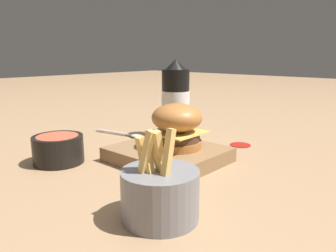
% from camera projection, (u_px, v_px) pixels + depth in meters
% --- Properties ---
extents(ground_plane, '(6.00, 6.00, 0.00)m').
position_uv_depth(ground_plane, '(170.00, 159.00, 0.76)').
color(ground_plane, '#9E7A56').
extents(serving_board, '(0.23, 0.21, 0.03)m').
position_uv_depth(serving_board, '(168.00, 154.00, 0.74)').
color(serving_board, olive).
rests_on(serving_board, ground_plane).
extents(burger, '(0.11, 0.11, 0.10)m').
position_uv_depth(burger, '(176.00, 126.00, 0.73)').
color(burger, '#AD6B33').
rests_on(burger, serving_board).
extents(ketchup_bottle, '(0.08, 0.08, 0.23)m').
position_uv_depth(ketchup_bottle, '(176.00, 102.00, 0.95)').
color(ketchup_bottle, black).
rests_on(ketchup_bottle, ground_plane).
extents(fries_basket, '(0.12, 0.12, 0.14)m').
position_uv_depth(fries_basket, '(160.00, 193.00, 0.48)').
color(fries_basket, slate).
rests_on(fries_basket, ground_plane).
extents(side_bowl, '(0.11, 0.11, 0.06)m').
position_uv_depth(side_bowl, '(58.00, 149.00, 0.73)').
color(side_bowl, black).
rests_on(side_bowl, ground_plane).
extents(spoon, '(0.17, 0.05, 0.01)m').
position_uv_depth(spoon, '(129.00, 135.00, 0.97)').
color(spoon, silver).
rests_on(spoon, ground_plane).
extents(ketchup_puddle, '(0.05, 0.05, 0.00)m').
position_uv_depth(ketchup_puddle, '(240.00, 145.00, 0.87)').
color(ketchup_puddle, '#B21E14').
rests_on(ketchup_puddle, ground_plane).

